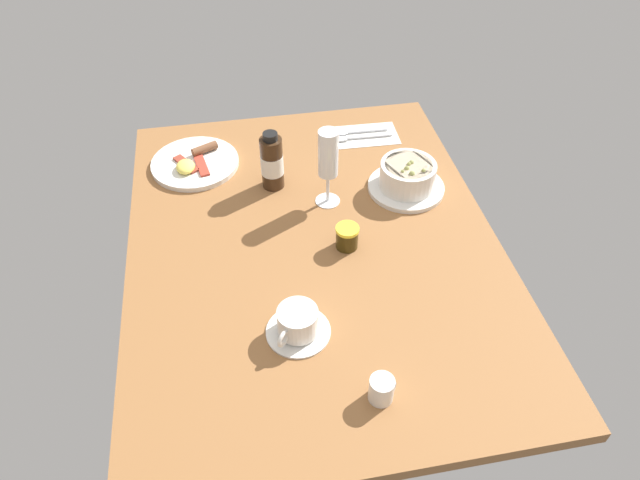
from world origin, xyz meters
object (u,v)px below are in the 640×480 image
porridge_bowl (407,177)px  coffee_cup (298,323)px  creamer_jug (382,389)px  cutlery_setting (361,135)px  jam_jar (347,237)px  wine_glass (328,157)px  breakfast_plate (195,163)px  sauce_bottle_brown (272,162)px

porridge_bowl → coffee_cup: bearing=139.5°
coffee_cup → creamer_jug: size_ratio=2.20×
cutlery_setting → jam_jar: 44.83cm
porridge_bowl → wine_glass: bearing=92.8°
cutlery_setting → wine_glass: (-26.31, 14.76, 12.93)cm
creamer_jug → wine_glass: wine_glass is taller
porridge_bowl → breakfast_plate: 55.84cm
cutlery_setting → jam_jar: jam_jar is taller
creamer_jug → breakfast_plate: bearing=22.3°
cutlery_setting → jam_jar: size_ratio=3.53×
coffee_cup → creamer_jug: 20.91cm
creamer_jug → jam_jar: (38.81, -2.16, 0.13)cm
porridge_bowl → sauce_bottle_brown: (7.61, 32.74, 3.26)cm
cutlery_setting → coffee_cup: size_ratio=1.56×
coffee_cup → sauce_bottle_brown: sauce_bottle_brown is taller
creamer_jug → sauce_bottle_brown: 64.96cm
wine_glass → breakfast_plate: (20.50, 31.91, -12.25)cm
wine_glass → coffee_cup: bearing=160.9°
wine_glass → jam_jar: 19.39cm
wine_glass → sauce_bottle_brown: size_ratio=1.30×
sauce_bottle_brown → breakfast_plate: size_ratio=0.68×
creamer_jug → wine_glass: 56.16cm
cutlery_setting → coffee_cup: 70.54cm
porridge_bowl → jam_jar: 25.80cm
coffee_cup → sauce_bottle_brown: bearing=-1.1°
creamer_jug → jam_jar: bearing=-3.2°
porridge_bowl → cutlery_setting: size_ratio=0.96×
wine_glass → breakfast_plate: size_ratio=0.88×
porridge_bowl → coffee_cup: 51.78cm
porridge_bowl → sauce_bottle_brown: bearing=76.9°
coffee_cup → jam_jar: bearing=-33.6°
coffee_cup → wine_glass: size_ratio=0.64×
creamer_jug → sauce_bottle_brown: size_ratio=0.37×
cutlery_setting → wine_glass: wine_glass is taller
breakfast_plate → jam_jar: bearing=-138.0°
jam_jar → sauce_bottle_brown: size_ratio=0.36×
porridge_bowl → wine_glass: (-1.01, 20.33, 9.30)cm
cutlery_setting → coffee_cup: (-64.66, 28.06, 2.72)cm
coffee_cup → breakfast_plate: (58.84, 18.61, -2.04)cm
creamer_jug → jam_jar: 38.87cm
wine_glass → jam_jar: wine_glass is taller
porridge_bowl → coffee_cup: size_ratio=1.50×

